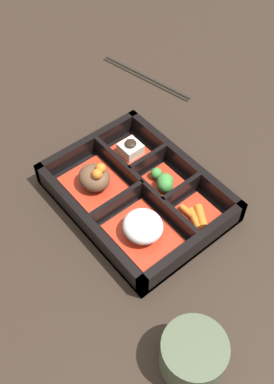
% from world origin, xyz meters
% --- Properties ---
extents(ground_plane, '(3.00, 3.00, 0.00)m').
position_xyz_m(ground_plane, '(0.00, 0.00, 0.00)').
color(ground_plane, black).
extents(bento_base, '(0.30, 0.23, 0.01)m').
position_xyz_m(bento_base, '(0.00, 0.00, 0.01)').
color(bento_base, black).
rests_on(bento_base, ground_plane).
extents(bento_rim, '(0.30, 0.23, 0.05)m').
position_xyz_m(bento_rim, '(-0.00, -0.00, 0.02)').
color(bento_rim, black).
rests_on(bento_rim, ground_plane).
extents(bowl_rice, '(0.11, 0.09, 0.05)m').
position_xyz_m(bowl_rice, '(-0.07, 0.04, 0.03)').
color(bowl_rice, '#B22D19').
rests_on(bowl_rice, bento_base).
extents(bowl_stew, '(0.11, 0.09, 0.06)m').
position_xyz_m(bowl_stew, '(0.07, 0.04, 0.03)').
color(bowl_stew, '#B22D19').
rests_on(bowl_stew, bento_base).
extents(bowl_carrots, '(0.07, 0.06, 0.02)m').
position_xyz_m(bowl_carrots, '(-0.10, -0.05, 0.02)').
color(bowl_carrots, '#B22D19').
rests_on(bowl_carrots, bento_base).
extents(bowl_greens, '(0.07, 0.06, 0.03)m').
position_xyz_m(bowl_greens, '(-0.01, -0.05, 0.02)').
color(bowl_greens, '#B22D19').
rests_on(bowl_greens, bento_base).
extents(bowl_tofu, '(0.07, 0.06, 0.04)m').
position_xyz_m(bowl_tofu, '(0.09, -0.06, 0.02)').
color(bowl_tofu, '#B22D19').
rests_on(bowl_tofu, bento_base).
extents(tea_cup, '(0.09, 0.09, 0.06)m').
position_xyz_m(tea_cup, '(-0.26, 0.12, 0.03)').
color(tea_cup, '#424C38').
rests_on(tea_cup, ground_plane).
extents(chopsticks, '(0.23, 0.06, 0.01)m').
position_xyz_m(chopsticks, '(0.25, -0.23, 0.00)').
color(chopsticks, black).
rests_on(chopsticks, ground_plane).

